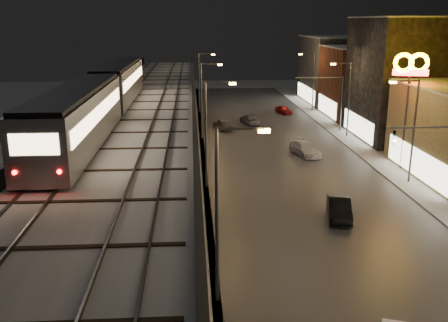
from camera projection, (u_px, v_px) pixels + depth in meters
name	position (u px, v px, depth m)	size (l,w,h in m)	color
road_surface	(292.00, 171.00, 46.88)	(17.00, 120.00, 0.06)	#46474D
sidewalk_right	(396.00, 169.00, 47.49)	(4.00, 120.00, 0.14)	#9FA1A8
under_viaduct_pavement	(148.00, 174.00, 46.04)	(11.00, 120.00, 0.06)	#9FA1A8
elevated_viaduct	(142.00, 121.00, 41.50)	(9.00, 100.00, 6.30)	black
viaduct_trackbed	(141.00, 112.00, 41.41)	(8.40, 100.00, 0.32)	#B2B7C1
viaduct_parapet_streetside	(194.00, 106.00, 41.58)	(0.30, 100.00, 1.10)	black
viaduct_parapet_far	(88.00, 107.00, 41.04)	(0.30, 100.00, 1.10)	black
building_d	(412.00, 79.00, 58.48)	(12.20, 13.20, 14.16)	black
building_e	(369.00, 82.00, 72.47)	(12.20, 12.20, 10.16)	brown
building_f	(341.00, 70.00, 85.79)	(12.20, 16.20, 11.16)	#353535
streetlight_left_1	(223.00, 204.00, 23.85)	(2.57, 0.28, 9.00)	#38383A
streetlight_left_2	(209.00, 127.00, 41.14)	(2.57, 0.28, 9.00)	#38383A
streetlight_right_2	(411.00, 124.00, 42.20)	(2.56, 0.28, 9.00)	#38383A
streetlight_left_3	(204.00, 95.00, 58.43)	(2.57, 0.28, 9.00)	#38383A
streetlight_right_3	(347.00, 94.00, 59.49)	(2.56, 0.28, 9.00)	#38383A
streetlight_left_4	(201.00, 78.00, 75.72)	(2.57, 0.28, 9.00)	#38383A
streetlight_right_4	(312.00, 78.00, 76.78)	(2.56, 0.28, 9.00)	#38383A
traffic_light_rig_b	(333.00, 97.00, 62.52)	(6.10, 0.34, 7.00)	#38383A
subway_train	(103.00, 95.00, 37.57)	(2.80, 34.33, 3.34)	gray
car_mid_dark	(250.00, 120.00, 68.11)	(1.87, 4.59, 1.33)	gray
car_far_white	(223.00, 125.00, 64.66)	(1.65, 4.11, 1.40)	gray
car_onc_silver	(339.00, 209.00, 35.46)	(1.56, 4.48, 1.48)	black
car_onc_white	(305.00, 149.00, 52.28)	(1.95, 4.79, 1.39)	white
car_onc_red	(284.00, 110.00, 75.53)	(1.46, 3.62, 1.23)	maroon
sign_mcdonalds	(410.00, 74.00, 45.16)	(3.25, 0.75, 10.93)	#38383A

